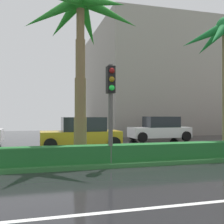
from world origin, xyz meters
TOP-DOWN VIEW (x-y plane):
  - palm_tree_centre_left at (4.34, 8.15)m, footprint 4.89×4.72m
  - traffic_signal_median_right at (5.12, 6.31)m, footprint 0.28×0.43m
  - car_in_traffic_third at (4.95, 11.82)m, footprint 4.30×2.02m
  - car_in_traffic_fourth at (11.13, 15.00)m, footprint 4.30×2.02m
  - building_far_right at (18.25, 26.05)m, footprint 19.06×15.69m

SIDE VIEW (x-z plane):
  - car_in_traffic_third at x=4.95m, z-range -0.03..1.69m
  - car_in_traffic_fourth at x=11.13m, z-range -0.03..1.69m
  - traffic_signal_median_right at x=5.12m, z-range 0.81..4.30m
  - building_far_right at x=18.25m, z-range 0.00..11.06m
  - palm_tree_centre_left at x=4.34m, z-range 2.09..9.04m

